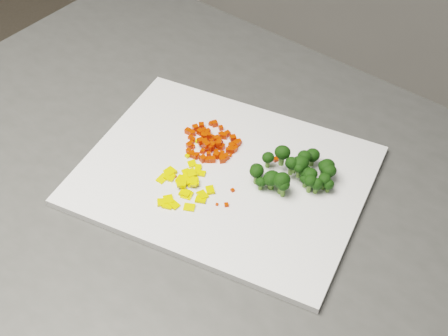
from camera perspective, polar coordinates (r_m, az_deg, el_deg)
The scene contains 149 objects.
counter_block at distance 1.30m, azimuth -1.17°, elevation -14.34°, with size 1.06×0.74×0.90m, color #3F3F3C.
cutting_board at distance 0.93m, azimuth 0.00°, elevation -0.67°, with size 0.41×0.32×0.01m, color white.
carrot_pile at distance 0.97m, azimuth -1.16°, elevation 2.88°, with size 0.09×0.09×0.03m, color red, non-canonical shape.
pepper_pile at distance 0.90m, azimuth -3.09°, elevation -1.36°, with size 0.11×0.11×0.01m, color yellow, non-canonical shape.
broccoli_pile at distance 0.91m, azimuth 6.37°, elevation 0.12°, with size 0.11×0.11×0.05m, color black, non-canonical shape.
carrot_cube_0 at distance 0.97m, azimuth -1.42°, elevation 3.00°, with size 0.01×0.01×0.01m, color red.
carrot_cube_1 at distance 1.00m, azimuth -1.22°, elevation 4.08°, with size 0.01×0.01×0.01m, color red.
carrot_cube_2 at distance 0.98m, azimuth 0.02°, elevation 2.96°, with size 0.01×0.01×0.01m, color red.
carrot_cube_3 at distance 0.99m, azimuth -0.29°, elevation 3.68°, with size 0.01×0.01×0.01m, color red.
carrot_cube_4 at distance 0.97m, azimuth 1.38°, elevation 2.44°, with size 0.01×0.01×0.01m, color red.
carrot_cube_5 at distance 0.95m, azimuth -0.70°, elevation 1.16°, with size 0.01×0.01×0.01m, color red.
carrot_cube_6 at distance 0.98m, azimuth -1.59°, elevation 3.27°, with size 0.01×0.01×0.01m, color red.
carrot_cube_7 at distance 0.95m, azimuth -2.71°, elevation 1.13°, with size 0.01×0.01×0.01m, color red.
carrot_cube_8 at distance 0.97m, azimuth -0.71°, elevation 2.71°, with size 0.01×0.01×0.01m, color red.
carrot_cube_9 at distance 0.97m, azimuth -1.91°, elevation 3.00°, with size 0.01×0.01×0.01m, color red.
carrot_cube_10 at distance 0.97m, azimuth -0.34°, elevation 2.40°, with size 0.01×0.01×0.01m, color red.
carrot_cube_11 at distance 0.96m, azimuth -1.21°, elevation 1.91°, with size 0.01×0.01×0.01m, color red.
carrot_cube_12 at distance 0.97m, azimuth -3.25°, elevation 2.15°, with size 0.01×0.01×0.01m, color red.
carrot_cube_13 at distance 0.99m, azimuth -1.95°, elevation 3.22°, with size 0.01×0.01×0.01m, color red.
carrot_cube_14 at distance 0.98m, azimuth -0.03°, elevation 2.97°, with size 0.01×0.01×0.01m, color red.
carrot_cube_15 at distance 0.94m, azimuth -0.98°, elevation 0.78°, with size 0.01×0.01×0.01m, color red.
carrot_cube_16 at distance 0.94m, azimuth -1.94°, elevation 0.85°, with size 0.01×0.01×0.01m, color red.
carrot_cube_17 at distance 0.98m, azimuth -1.15°, elevation 2.81°, with size 0.01×0.01×0.01m, color red.
carrot_cube_18 at distance 0.96m, azimuth 0.57°, elevation 1.65°, with size 0.01×0.01×0.01m, color red.
carrot_cube_19 at distance 0.95m, azimuth 0.19°, elevation 1.04°, with size 0.01×0.01×0.01m, color red.
carrot_cube_20 at distance 0.98m, azimuth -1.44°, elevation 2.85°, with size 0.01×0.01×0.01m, color red.
carrot_cube_21 at distance 0.95m, azimuth -0.73°, elevation 1.49°, with size 0.01×0.01×0.01m, color red.
carrot_cube_22 at distance 0.99m, azimuth -1.51°, elevation 3.28°, with size 0.01×0.01×0.01m, color red.
carrot_cube_23 at distance 0.95m, azimuth -1.08°, elevation 2.12°, with size 0.01×0.01×0.01m, color red.
carrot_cube_24 at distance 0.95m, azimuth -1.59°, elevation 2.13°, with size 0.01×0.01×0.01m, color red.
carrot_cube_25 at distance 0.99m, azimuth -2.63°, elevation 3.69°, with size 0.01×0.01×0.01m, color red.
carrot_cube_26 at distance 0.98m, azimuth -0.25°, elevation 3.06°, with size 0.01×0.01×0.01m, color red.
carrot_cube_27 at distance 0.94m, azimuth -1.05°, elevation 0.80°, with size 0.01×0.01×0.01m, color red.
carrot_cube_28 at distance 0.96m, azimuth -1.95°, elevation 1.54°, with size 0.01×0.01×0.01m, color red.
carrot_cube_29 at distance 0.95m, azimuth -2.51°, elevation 1.02°, with size 0.01×0.01×0.01m, color red.
carrot_cube_30 at distance 0.96m, azimuth -0.46°, elevation 2.28°, with size 0.01×0.01×0.01m, color red.
carrot_cube_31 at distance 0.96m, azimuth 0.90°, elevation 1.69°, with size 0.01×0.01×0.01m, color red.
carrot_cube_32 at distance 0.96m, azimuth -2.88°, elevation 1.95°, with size 0.01×0.01×0.01m, color red.
carrot_cube_33 at distance 0.98m, azimuth -2.84°, elevation 2.59°, with size 0.01×0.01×0.01m, color red.
carrot_cube_34 at distance 0.96m, azimuth -3.19°, elevation 2.04°, with size 0.01×0.01×0.01m, color red.
carrot_cube_35 at distance 0.98m, azimuth -1.46°, elevation 3.43°, with size 0.01×0.01×0.01m, color red.
carrot_cube_36 at distance 0.96m, azimuth 0.36°, elevation 1.65°, with size 0.01×0.01×0.01m, color red.
carrot_cube_37 at distance 0.98m, azimuth -3.02°, elevation 2.83°, with size 0.01×0.01×0.01m, color red.
carrot_cube_38 at distance 0.95m, azimuth -1.27°, elevation 1.94°, with size 0.01×0.01×0.01m, color red.
carrot_cube_39 at distance 0.97m, azimuth -1.77°, elevation 2.96°, with size 0.01×0.01×0.01m, color red.
carrot_cube_40 at distance 0.96m, azimuth 1.04°, elevation 1.90°, with size 0.01×0.01×0.01m, color red.
carrot_cube_41 at distance 0.95m, azimuth -2.66°, elevation 1.11°, with size 0.01×0.01×0.01m, color red.
carrot_cube_42 at distance 1.00m, azimuth -2.07°, elevation 3.91°, with size 0.01×0.01×0.01m, color red.
carrot_cube_43 at distance 0.95m, azimuth -1.41°, elevation 1.27°, with size 0.01×0.01×0.01m, color red.
carrot_cube_44 at distance 0.95m, azimuth -0.70°, elevation 1.19°, with size 0.01×0.01×0.01m, color red.
carrot_cube_45 at distance 0.99m, azimuth -3.31°, elevation 3.39°, with size 0.01×0.01×0.01m, color red.
carrot_cube_46 at distance 0.98m, azimuth -2.93°, elevation 3.18°, with size 0.01×0.01×0.01m, color red.
carrot_cube_47 at distance 0.98m, azimuth 0.31°, elevation 3.16°, with size 0.01×0.01×0.01m, color red.
carrot_cube_48 at distance 0.97m, azimuth -0.61°, elevation 2.78°, with size 0.01×0.01×0.01m, color red.
carrot_cube_49 at distance 0.94m, azimuth -1.52°, elevation 0.76°, with size 0.01×0.01×0.01m, color red.
carrot_cube_50 at distance 0.96m, azimuth -0.46°, elevation 2.58°, with size 0.01×0.01×0.01m, color red.
carrot_cube_51 at distance 0.96m, azimuth 0.70°, elevation 2.04°, with size 0.01×0.01×0.01m, color red.
carrot_cube_52 at distance 0.95m, azimuth -2.94°, elevation 1.30°, with size 0.01×0.01×0.01m, color red.
carrot_cube_53 at distance 0.97m, azimuth -3.02°, elevation 2.32°, with size 0.01×0.01×0.01m, color red.
carrot_cube_54 at distance 0.96m, azimuth -0.26°, elevation 1.94°, with size 0.01×0.01×0.01m, color red.
carrot_cube_55 at distance 0.95m, azimuth -0.19°, elevation 1.34°, with size 0.01×0.01×0.01m, color red.
carrot_cube_56 at distance 0.96m, azimuth 0.60°, elevation 1.62°, with size 0.01×0.01×0.01m, color red.
carrot_cube_57 at distance 1.00m, azimuth -0.87°, elevation 4.08°, with size 0.01×0.01×0.01m, color red.
carrot_cube_58 at distance 0.96m, azimuth 0.76°, elevation 2.08°, with size 0.01×0.01×0.01m, color red.
carrot_cube_59 at distance 0.95m, azimuth -2.42°, elevation 1.22°, with size 0.01×0.01×0.01m, color red.
carrot_cube_60 at distance 0.96m, azimuth -2.15°, elevation 2.47°, with size 0.01×0.01×0.01m, color red.
carrot_cube_61 at distance 0.94m, azimuth 0.05°, elevation 0.83°, with size 0.01×0.01×0.01m, color red.
carrot_cube_62 at distance 0.97m, azimuth -1.16°, elevation 2.55°, with size 0.01×0.01×0.01m, color red.
carrot_cube_63 at distance 0.95m, azimuth -0.26°, elevation 1.09°, with size 0.01×0.01×0.01m, color red.
carrot_cube_64 at distance 0.99m, azimuth -2.22°, elevation 3.33°, with size 0.01×0.01×0.01m, color red.
carrot_cube_65 at distance 0.96m, azimuth -0.54°, elevation 2.19°, with size 0.01×0.01×0.01m, color red.
carrot_cube_66 at distance 0.95m, azimuth -3.16°, elevation 1.29°, with size 0.01×0.01×0.01m, color red.
carrot_cube_67 at distance 0.96m, azimuth -3.25°, elevation 1.58°, with size 0.01×0.01×0.01m, color red.
carrot_cube_68 at distance 0.94m, azimuth -0.17°, elevation 0.77°, with size 0.01×0.01×0.01m, color red.
carrot_cube_69 at distance 0.96m, azimuth -1.78°, elevation 2.37°, with size 0.01×0.01×0.01m, color red.
carrot_cube_70 at distance 0.98m, azimuth -3.11°, elevation 2.80°, with size 0.01×0.01×0.01m, color red.
carrot_cube_71 at distance 0.97m, azimuth 1.16°, elevation 2.25°, with size 0.01×0.01×0.01m, color red.
carrot_cube_72 at distance 0.96m, azimuth -1.47°, elevation 1.91°, with size 0.01×0.01×0.01m, color red.
carrot_cube_73 at distance 0.99m, azimuth -1.81°, elevation 3.54°, with size 0.01×0.01×0.01m, color red.
carrot_cube_74 at distance 0.98m, azimuth 0.82°, elevation 2.74°, with size 0.01×0.01×0.01m, color red.
pepper_chunk_0 at distance 0.90m, azimuth -1.98°, elevation -2.47°, with size 0.02×0.01×0.00m, color yellow.
pepper_chunk_1 at distance 0.93m, azimuth -2.41°, elevation -0.11°, with size 0.02×0.01×0.00m, color yellow.
pepper_chunk_2 at distance 0.92m, azimuth -2.85°, elevation -0.52°, with size 0.01×0.02×0.00m, color yellow.
pepper_chunk_3 at distance 0.92m, azimuth -5.07°, elevation -0.70°, with size 0.02×0.01×0.00m, color yellow.
pepper_chunk_4 at distance 0.94m, azimuth -2.94°, elevation 0.39°, with size 0.01×0.01×0.00m, color yellow.
pepper_chunk_5 at distance 0.92m, azimuth -4.98°, elevation -0.84°, with size 0.01×0.01×0.00m, color yellow.
pepper_chunk_6 at distance 0.92m, azimuth -2.99°, elevation -0.47°, with size 0.02×0.01×0.00m, color yellow.
pepper_chunk_7 at distance 0.92m, azimuth -3.57°, elevation -0.99°, with size 0.01×0.02×0.00m, color yellow.
pepper_chunk_8 at distance 0.92m, azimuth -3.09°, elevation -1.20°, with size 0.01×0.01×0.00m, color yellow.
pepper_chunk_9 at distance 0.89m, azimuth -5.17°, elevation -3.39°, with size 0.01×0.01×0.00m, color yellow.
pepper_chunk_10 at distance 0.92m, azimuth -3.69°, elevation -1.10°, with size 0.02×0.01×0.00m, color yellow.
pepper_chunk_11 at distance 0.93m, azimuth -4.94°, elevation -0.32°, with size 0.02×0.01×0.00m, color yellow.
pepper_chunk_12 at distance 0.89m, azimuth -5.11°, elevation -2.90°, with size 0.02×0.01×0.00m, color yellow.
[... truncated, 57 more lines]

